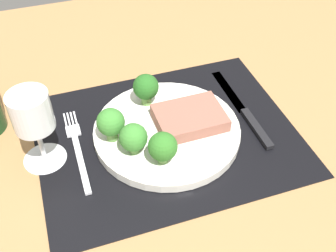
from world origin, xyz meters
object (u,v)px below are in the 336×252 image
object	(u,v)px
plate	(167,131)
steak	(190,119)
knife	(245,112)
wine_glass	(33,117)
fork	(77,148)

from	to	relation	value
plate	steak	xyz separation A→B (cm)	(4.11, -0.28, 1.94)
steak	knife	distance (cm)	11.43
plate	wine_glass	xyz separation A→B (cm)	(-20.67, 1.22, 8.35)
plate	wine_glass	bearing A→B (deg)	176.63
knife	fork	bearing A→B (deg)	-178.80
plate	fork	size ratio (longest dim) A/B	1.31
steak	wine_glass	distance (cm)	25.64
steak	knife	xyz separation A→B (cm)	(11.14, 0.81, -2.43)
plate	wine_glass	distance (cm)	22.33
plate	knife	xyz separation A→B (cm)	(15.25, 0.53, -0.50)
plate	knife	bearing A→B (deg)	1.99
fork	steak	bearing A→B (deg)	-5.50
plate	fork	world-z (taller)	plate
knife	wine_glass	xyz separation A→B (cm)	(-35.92, 0.69, 8.85)
steak	fork	size ratio (longest dim) A/B	0.60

